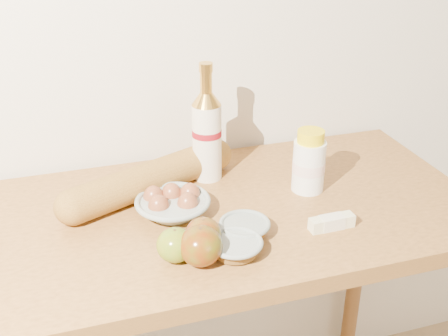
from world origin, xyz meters
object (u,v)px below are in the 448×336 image
at_px(cream_bottle, 309,163).
at_px(egg_bowl, 173,204).
at_px(baguette, 151,179).
at_px(table, 220,253).
at_px(bourbon_bottle, 207,133).

height_order(cream_bottle, egg_bowl, cream_bottle).
relative_size(egg_bowl, baguette, 0.41).
height_order(table, cream_bottle, cream_bottle).
relative_size(table, bourbon_bottle, 4.03).
distance_m(cream_bottle, egg_bowl, 0.34).
relative_size(table, baguette, 2.50).
distance_m(table, bourbon_bottle, 0.29).
xyz_separation_m(bourbon_bottle, cream_bottle, (0.21, -0.13, -0.05)).
distance_m(table, cream_bottle, 0.30).
bearing_deg(baguette, cream_bottle, -37.38).
relative_size(table, egg_bowl, 6.16).
xyz_separation_m(bourbon_bottle, baguette, (-0.15, -0.04, -0.08)).
bearing_deg(cream_bottle, bourbon_bottle, 155.93).
bearing_deg(table, egg_bowl, 171.95).
bearing_deg(cream_bottle, egg_bowl, -170.32).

